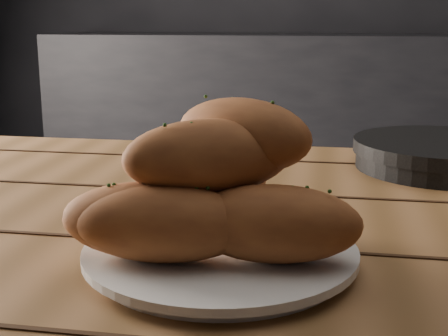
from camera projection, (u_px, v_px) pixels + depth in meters
counter at (335, 127)px, 3.09m from camera, size 2.80×0.60×0.90m
table at (348, 304)px, 0.74m from camera, size 1.44×0.86×0.75m
plate at (220, 255)px, 0.59m from camera, size 0.26×0.26×0.02m
bread_rolls at (210, 192)px, 0.58m from camera, size 0.27×0.23×0.14m
skillet at (445, 154)px, 0.96m from camera, size 0.41×0.28×0.05m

